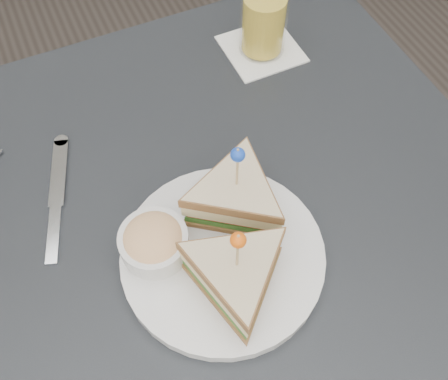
# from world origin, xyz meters

# --- Properties ---
(ground_plane) EXTENTS (3.50, 3.50, 0.00)m
(ground_plane) POSITION_xyz_m (0.00, 0.00, 0.00)
(ground_plane) COLOR #3F3833
(table) EXTENTS (0.80, 0.80, 0.75)m
(table) POSITION_xyz_m (0.00, 0.00, 0.67)
(table) COLOR black
(table) RESTS_ON ground
(plate_meal) EXTENTS (0.30, 0.30, 0.15)m
(plate_meal) POSITION_xyz_m (-0.02, -0.05, 0.79)
(plate_meal) COLOR silver
(plate_meal) RESTS_ON table
(cutlery_knife) EXTENTS (0.08, 0.20, 0.01)m
(cutlery_knife) POSITION_xyz_m (-0.19, 0.11, 0.75)
(cutlery_knife) COLOR white
(cutlery_knife) RESTS_ON table
(drink_set) EXTENTS (0.12, 0.12, 0.15)m
(drink_set) POSITION_xyz_m (0.19, 0.26, 0.82)
(drink_set) COLOR white
(drink_set) RESTS_ON table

